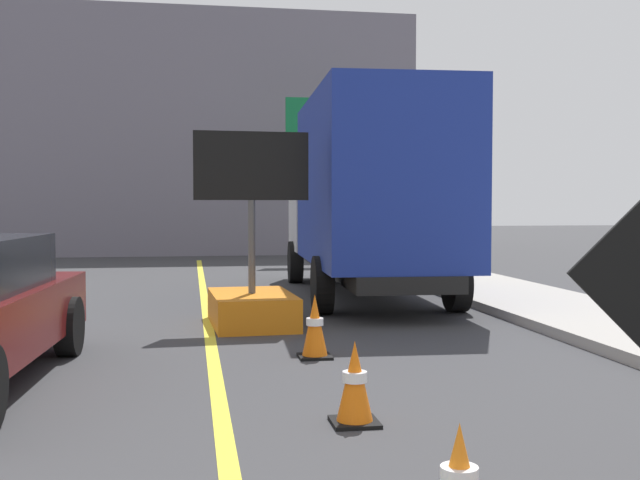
% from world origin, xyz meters
% --- Properties ---
extents(lane_center_stripe, '(0.14, 36.00, 0.01)m').
position_xyz_m(lane_center_stripe, '(0.00, 6.00, 0.00)').
color(lane_center_stripe, yellow).
rests_on(lane_center_stripe, ground).
extents(arrow_board_trailer, '(1.60, 1.85, 2.70)m').
position_xyz_m(arrow_board_trailer, '(0.61, 11.07, 0.48)').
color(arrow_board_trailer, orange).
rests_on(arrow_board_trailer, ground).
extents(box_truck, '(2.68, 7.61, 3.52)m').
position_xyz_m(box_truck, '(2.92, 13.93, 1.88)').
color(box_truck, black).
rests_on(box_truck, ground).
extents(highway_guide_sign, '(2.79, 0.19, 5.00)m').
position_xyz_m(highway_guide_sign, '(4.41, 22.49, 3.42)').
color(highway_guide_sign, gray).
rests_on(highway_guide_sign, ground).
extents(far_building_block, '(16.79, 6.12, 8.20)m').
position_xyz_m(far_building_block, '(-0.99, 29.03, 4.10)').
color(far_building_block, slate).
rests_on(far_building_block, ground).
extents(traffic_cone_mid_lane, '(0.36, 0.36, 0.64)m').
position_xyz_m(traffic_cone_mid_lane, '(1.00, 6.08, 0.31)').
color(traffic_cone_mid_lane, black).
rests_on(traffic_cone_mid_lane, ground).
extents(traffic_cone_far_lane, '(0.36, 0.36, 0.70)m').
position_xyz_m(traffic_cone_far_lane, '(1.11, 8.66, 0.34)').
color(traffic_cone_far_lane, black).
rests_on(traffic_cone_far_lane, ground).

